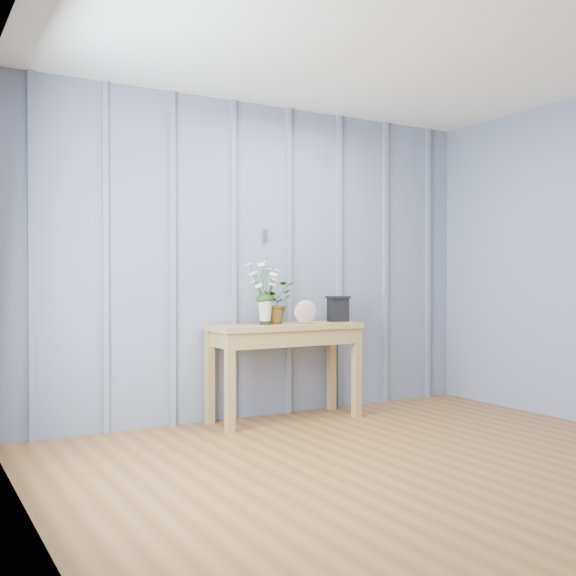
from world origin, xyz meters
TOP-DOWN VIEW (x-y plane):
  - ground at (0.00, 0.00)m, footprint 4.50×4.50m
  - room_shell at (0.00, 0.92)m, footprint 4.00×4.50m
  - sideboard at (0.08, 1.99)m, footprint 1.20×0.45m
  - daisy_vase at (-0.10, 1.99)m, footprint 0.36×0.28m
  - spider_plant at (0.03, 2.08)m, footprint 0.35×0.33m
  - felt_disc_vessel at (0.21, 1.90)m, footprint 0.19×0.08m
  - carved_box at (0.61, 2.04)m, footprint 0.19×0.16m

SIDE VIEW (x-z plane):
  - ground at x=0.00m, z-range 0.00..0.00m
  - sideboard at x=0.08m, z-range 0.26..1.01m
  - felt_disc_vessel at x=0.21m, z-range 0.75..0.94m
  - carved_box at x=0.61m, z-range 0.75..0.96m
  - spider_plant at x=0.03m, z-range 0.75..1.08m
  - daisy_vase at x=-0.10m, z-range 0.81..1.33m
  - room_shell at x=0.00m, z-range 0.74..3.24m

